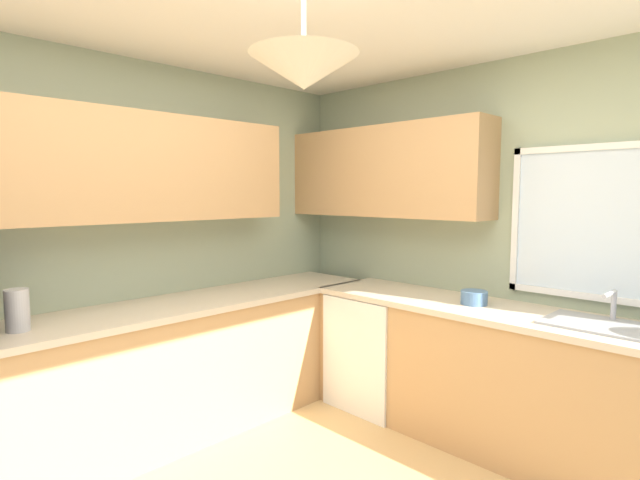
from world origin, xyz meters
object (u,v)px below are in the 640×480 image
object	(u,v)px
dishwasher	(378,349)
sink_assembly	(605,325)
bowl	(474,298)
kettle	(17,310)

from	to	relation	value
dishwasher	sink_assembly	size ratio (longest dim) A/B	1.42
sink_assembly	bowl	distance (m)	0.77
sink_assembly	dishwasher	bearing A→B (deg)	-178.65
dishwasher	sink_assembly	distance (m)	1.62
dishwasher	bowl	bearing A→B (deg)	2.22
kettle	sink_assembly	xyz separation A→B (m)	(2.18, 2.30, -0.10)
kettle	sink_assembly	size ratio (longest dim) A/B	0.37
dishwasher	bowl	size ratio (longest dim) A/B	4.99
kettle	sink_assembly	world-z (taller)	kettle
kettle	bowl	distance (m)	2.70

